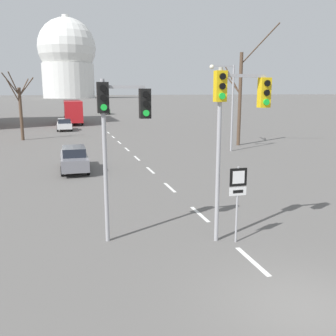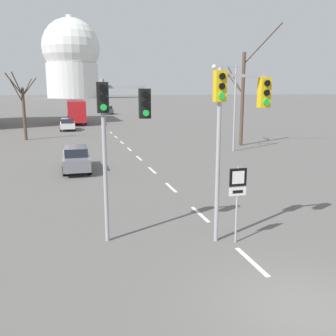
{
  "view_description": "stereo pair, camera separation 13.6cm",
  "coord_description": "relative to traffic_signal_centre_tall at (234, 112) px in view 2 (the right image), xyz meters",
  "views": [
    {
      "loc": [
        -5.27,
        -6.78,
        5.04
      ],
      "look_at": [
        -1.72,
        5.84,
        2.3
      ],
      "focal_mm": 40.0,
      "sensor_mm": 36.0,
      "label": 1
    },
    {
      "loc": [
        -5.14,
        -6.81,
        5.04
      ],
      "look_at": [
        -1.72,
        5.84,
        2.3
      ],
      "focal_mm": 40.0,
      "sensor_mm": 36.0,
      "label": 2
    }
  ],
  "objects": [
    {
      "name": "lane_stripe_1",
      "position": [
        -0.09,
        2.74,
        -4.34
      ],
      "size": [
        0.16,
        2.0,
        0.01
      ],
      "primitive_type": "cube",
      "color": "silver",
      "rests_on": "ground_plane"
    },
    {
      "name": "lane_stripe_4",
      "position": [
        -0.09,
        16.24,
        -4.34
      ],
      "size": [
        0.16,
        2.0,
        0.01
      ],
      "primitive_type": "cube",
      "color": "silver",
      "rests_on": "ground_plane"
    },
    {
      "name": "city_bus",
      "position": [
        -3.74,
        48.46,
        -2.29
      ],
      "size": [
        2.66,
        10.8,
        3.48
      ],
      "color": "red",
      "rests_on": "ground_plane"
    },
    {
      "name": "lane_stripe_6",
      "position": [
        -0.09,
        25.24,
        -4.34
      ],
      "size": [
        0.16,
        2.0,
        0.01
      ],
      "primitive_type": "cube",
      "color": "silver",
      "rests_on": "ground_plane"
    },
    {
      "name": "ground_plane",
      "position": [
        -0.09,
        -4.34,
        -4.34
      ],
      "size": [
        800.0,
        800.0,
        0.0
      ],
      "primitive_type": "plane",
      "color": "#5E5B59"
    },
    {
      "name": "route_sign_post",
      "position": [
        0.07,
        -0.31,
        -2.56
      ],
      "size": [
        0.6,
        0.08,
        2.61
      ],
      "color": "#9E9EA3",
      "rests_on": "ground_plane"
    },
    {
      "name": "lane_stripe_2",
      "position": [
        -0.09,
        7.24,
        -4.34
      ],
      "size": [
        0.16,
        2.0,
        0.01
      ],
      "primitive_type": "cube",
      "color": "silver",
      "rests_on": "ground_plane"
    },
    {
      "name": "lane_stripe_5",
      "position": [
        -0.09,
        20.74,
        -4.34
      ],
      "size": [
        0.16,
        2.0,
        0.01
      ],
      "primitive_type": "cube",
      "color": "silver",
      "rests_on": "ground_plane"
    },
    {
      "name": "bare_tree_left_near",
      "position": [
        -9.39,
        29.64,
        -1.07
      ],
      "size": [
        2.98,
        2.12,
        6.82
      ],
      "color": "brown",
      "rests_on": "ground_plane"
    },
    {
      "name": "lane_stripe_0",
      "position": [
        -0.09,
        -1.76,
        -4.34
      ],
      "size": [
        0.16,
        2.0,
        0.01
      ],
      "primitive_type": "cube",
      "color": "silver",
      "rests_on": "ground_plane"
    },
    {
      "name": "lane_stripe_8",
      "position": [
        -0.09,
        34.24,
        -4.34
      ],
      "size": [
        0.16,
        2.0,
        0.01
      ],
      "primitive_type": "cube",
      "color": "silver",
      "rests_on": "ground_plane"
    },
    {
      "name": "sedan_near_left",
      "position": [
        -4.77,
        12.9,
        -3.55
      ],
      "size": [
        1.69,
        4.59,
        1.56
      ],
      "color": "slate",
      "rests_on": "ground_plane"
    },
    {
      "name": "capitol_dome",
      "position": [
        -0.09,
        243.24,
        20.45
      ],
      "size": [
        36.03,
        36.03,
        50.9
      ],
      "color": "silver",
      "rests_on": "ground_plane"
    },
    {
      "name": "lane_stripe_3",
      "position": [
        -0.09,
        11.74,
        -4.34
      ],
      "size": [
        0.16,
        2.0,
        0.01
      ],
      "primitive_type": "cube",
      "color": "silver",
      "rests_on": "ground_plane"
    },
    {
      "name": "sedan_near_right",
      "position": [
        -5.13,
        38.33,
        -3.56
      ],
      "size": [
        1.87,
        4.5,
        1.52
      ],
      "color": "silver",
      "rests_on": "ground_plane"
    },
    {
      "name": "street_lamp_right",
      "position": [
        7.79,
        17.49,
        0.07
      ],
      "size": [
        2.17,
        0.36,
        7.02
      ],
      "color": "#9E9EA3",
      "rests_on": "ground_plane"
    },
    {
      "name": "sedan_mid_centre",
      "position": [
        3.55,
        70.14,
        -3.47
      ],
      "size": [
        1.79,
        4.27,
        1.76
      ],
      "color": "#2D4C33",
      "rests_on": "ground_plane"
    },
    {
      "name": "bare_tree_right_near",
      "position": [
        10.36,
        20.4,
        0.23
      ],
      "size": [
        3.12,
        4.7,
        10.48
      ],
      "color": "brown",
      "rests_on": "ground_plane"
    },
    {
      "name": "lane_stripe_7",
      "position": [
        -0.09,
        29.74,
        -4.34
      ],
      "size": [
        0.16,
        2.0,
        0.01
      ],
      "primitive_type": "cube",
      "color": "silver",
      "rests_on": "ground_plane"
    },
    {
      "name": "traffic_signal_near_left",
      "position": [
        -3.63,
        0.97,
        -0.27
      ],
      "size": [
        1.71,
        0.34,
        5.39
      ],
      "color": "#9E9EA3",
      "rests_on": "ground_plane"
    },
    {
      "name": "traffic_signal_centre_tall",
      "position": [
        0.0,
        0.0,
        0.0
      ],
      "size": [
        1.92,
        0.34,
        5.74
      ],
      "color": "#9E9EA3",
      "rests_on": "ground_plane"
    }
  ]
}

